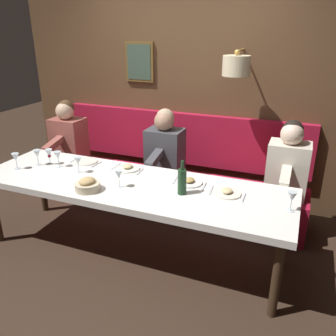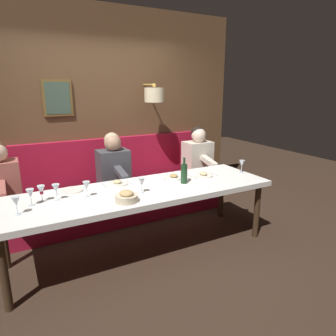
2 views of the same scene
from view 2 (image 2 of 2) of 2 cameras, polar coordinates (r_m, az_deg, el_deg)
The scene contains 20 objects.
ground_plane at distance 3.60m, azimuth -4.74°, elevation -15.20°, with size 12.00×12.00×0.00m, color #332319.
dining_table at distance 3.31m, azimuth -5.00°, elevation -4.95°, with size 0.90×2.94×0.74m.
banquette_bench at distance 4.25m, azimuth -9.64°, elevation -7.05°, with size 0.52×3.14×0.45m, color maroon.
back_wall_panel at distance 4.52m, azimuth -12.59°, elevation 9.02°, with size 0.59×4.34×2.90m.
diner_nearest at distance 4.62m, azimuth 5.64°, elevation 2.57°, with size 0.60×0.40×0.79m.
diner_near at distance 4.05m, azimuth -10.26°, elevation 0.62°, with size 0.60×0.40×0.79m.
diner_middle at distance 3.88m, azimuth -29.06°, elevation -1.74°, with size 0.60×0.40×0.79m.
place_setting_0 at distance 3.77m, azimuth 6.68°, elevation -1.29°, with size 0.24×0.32×0.05m.
place_setting_1 at distance 3.37m, azimuth -17.73°, elevation -4.03°, with size 0.24×0.31×0.01m.
place_setting_2 at distance 3.66m, azimuth 1.10°, elevation -1.71°, with size 0.24×0.32×0.05m.
place_setting_3 at distance 3.47m, azimuth -9.54°, elevation -2.82°, with size 0.24×0.31×0.05m.
wine_glass_0 at distance 2.91m, azimuth -26.76°, elevation -5.76°, with size 0.07×0.07×0.16m.
wine_glass_1 at distance 3.13m, azimuth -5.01°, elevation -2.72°, with size 0.07×0.07×0.16m.
wine_glass_2 at distance 3.06m, azimuth -24.55°, elevation -4.46°, with size 0.07×0.07×0.16m.
wine_glass_3 at distance 3.11m, azimuth -15.13°, elevation -3.31°, with size 0.07×0.07×0.16m.
wine_glass_4 at distance 3.12m, azimuth -20.39°, elevation -3.71°, with size 0.07×0.07×0.16m.
wine_glass_5 at distance 3.98m, azimuth 13.78°, elevation 0.77°, with size 0.07×0.07×0.16m.
wine_glass_6 at distance 3.13m, azimuth -22.80°, elevation -3.91°, with size 0.07×0.07×0.16m.
wine_bottle at distance 3.44m, azimuth 3.06°, elevation -1.02°, with size 0.08×0.08×0.30m.
bread_bowl at distance 2.93m, azimuth -7.82°, elevation -5.44°, with size 0.22×0.22×0.12m.
Camera 2 is at (-2.86, 1.20, 1.81)m, focal length 32.30 mm.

